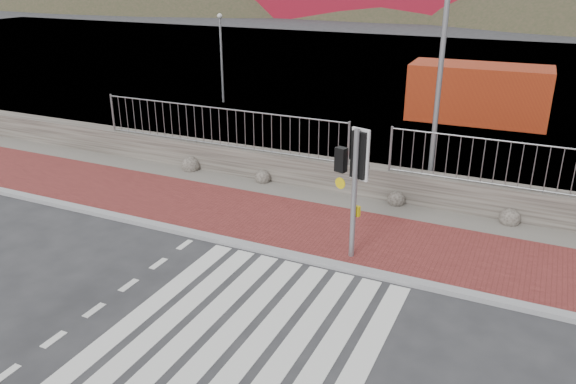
% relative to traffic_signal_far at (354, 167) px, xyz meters
% --- Properties ---
extents(ground, '(220.00, 220.00, 0.00)m').
position_rel_traffic_signal_far_xyz_m(ground, '(-0.75, -3.53, -2.19)').
color(ground, '#28282B').
rests_on(ground, ground).
extents(sidewalk_far, '(40.00, 3.00, 0.08)m').
position_rel_traffic_signal_far_xyz_m(sidewalk_far, '(-0.75, 0.97, -2.15)').
color(sidewalk_far, maroon).
rests_on(sidewalk_far, ground).
extents(kerb_far, '(40.00, 0.25, 0.12)m').
position_rel_traffic_signal_far_xyz_m(kerb_far, '(-0.75, -0.53, -2.14)').
color(kerb_far, gray).
rests_on(kerb_far, ground).
extents(zebra_crossing, '(4.62, 5.60, 0.01)m').
position_rel_traffic_signal_far_xyz_m(zebra_crossing, '(-0.75, -3.53, -2.18)').
color(zebra_crossing, silver).
rests_on(zebra_crossing, ground).
extents(gravel_strip, '(40.00, 1.50, 0.06)m').
position_rel_traffic_signal_far_xyz_m(gravel_strip, '(-0.75, 2.97, -2.16)').
color(gravel_strip, '#59544C').
rests_on(gravel_strip, ground).
extents(stone_wall, '(40.00, 0.60, 0.90)m').
position_rel_traffic_signal_far_xyz_m(stone_wall, '(-0.75, 3.77, -1.74)').
color(stone_wall, '#413B35').
rests_on(stone_wall, ground).
extents(railing, '(18.07, 0.07, 1.22)m').
position_rel_traffic_signal_far_xyz_m(railing, '(-0.75, 3.62, -0.37)').
color(railing, gray).
rests_on(railing, stone_wall).
extents(quay, '(120.00, 40.00, 0.50)m').
position_rel_traffic_signal_far_xyz_m(quay, '(-0.75, 24.37, -2.19)').
color(quay, '#4C4C4F').
rests_on(quay, ground).
extents(water, '(220.00, 50.00, 0.05)m').
position_rel_traffic_signal_far_xyz_m(water, '(-0.75, 59.37, -2.19)').
color(water, '#3F4C54').
rests_on(water, ground).
extents(hills_backdrop, '(254.00, 90.00, 100.00)m').
position_rel_traffic_signal_far_xyz_m(hills_backdrop, '(6.00, 84.37, -25.24)').
color(hills_backdrop, '#2A2F1C').
rests_on(hills_backdrop, ground).
extents(traffic_signal_far, '(0.74, 0.41, 3.02)m').
position_rel_traffic_signal_far_xyz_m(traffic_signal_far, '(0.00, 0.00, 0.00)').
color(traffic_signal_far, gray).
rests_on(traffic_signal_far, ground).
extents(streetlight, '(1.66, 0.73, 8.11)m').
position_rel_traffic_signal_far_xyz_m(streetlight, '(0.93, 4.62, 2.38)').
color(streetlight, gray).
rests_on(streetlight, ground).
extents(shipping_container, '(5.70, 2.52, 2.35)m').
position_rel_traffic_signal_far_xyz_m(shipping_container, '(0.84, 13.84, -1.01)').
color(shipping_container, '#9A2F10').
rests_on(shipping_container, ground).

